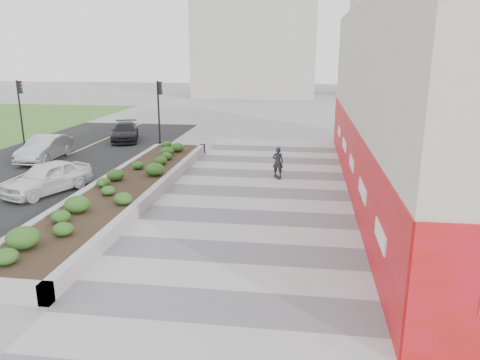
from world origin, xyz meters
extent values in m
plane|color=gray|center=(0.00, 0.00, 0.00)|extent=(160.00, 160.00, 0.00)
cube|color=#A8A8AD|center=(0.00, 3.00, 0.01)|extent=(8.00, 36.00, 0.01)
cube|color=#BCB6A1|center=(7.00, 9.00, 4.00)|extent=(6.00, 24.00, 8.00)
cube|color=red|center=(4.02, 9.00, 1.50)|extent=(0.12, 24.00, 3.00)
cube|color=#9E9EA0|center=(-5.50, 15.85, 0.28)|extent=(3.00, 0.30, 0.55)
cube|color=#9E9EA0|center=(-6.85, 7.00, 0.28)|extent=(0.30, 18.00, 0.55)
cube|color=#9E9EA0|center=(-4.15, 7.00, 0.28)|extent=(0.30, 18.00, 0.55)
cube|color=#2D2116|center=(-5.50, 7.00, 0.25)|extent=(2.40, 17.40, 0.50)
cylinder|color=black|center=(-7.30, 17.50, 2.10)|extent=(0.12, 0.12, 4.20)
cube|color=black|center=(-7.12, 17.50, 3.75)|extent=(0.18, 0.28, 0.80)
cylinder|color=black|center=(-16.50, 17.00, 2.10)|extent=(0.12, 0.12, 4.20)
cube|color=black|center=(-16.32, 17.00, 3.75)|extent=(0.18, 0.28, 0.80)
cube|color=#ADAAA3|center=(-5.00, 55.00, 10.00)|extent=(16.00, 12.00, 20.00)
cube|color=#ADAAA3|center=(15.00, 60.00, 12.00)|extent=(14.00, 10.00, 24.00)
cylinder|color=#595654|center=(0.50, 3.00, 0.00)|extent=(0.44, 0.44, 0.01)
cube|color=black|center=(0.73, 10.74, 0.07)|extent=(0.41, 0.75, 0.02)
imported|color=black|center=(0.73, 10.74, 0.81)|extent=(0.57, 0.41, 1.46)
sphere|color=#1782C7|center=(0.73, 10.74, 1.50)|extent=(0.23, 0.23, 0.23)
imported|color=white|center=(-9.05, 6.91, 0.69)|extent=(3.03, 4.34, 1.37)
imported|color=#AFB3B7|center=(-12.50, 12.71, 0.70)|extent=(1.65, 4.30, 1.40)
imported|color=black|center=(-10.32, 19.19, 0.61)|extent=(2.96, 4.56, 1.23)
camera|label=1|loc=(1.96, -11.33, 5.97)|focal=35.00mm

